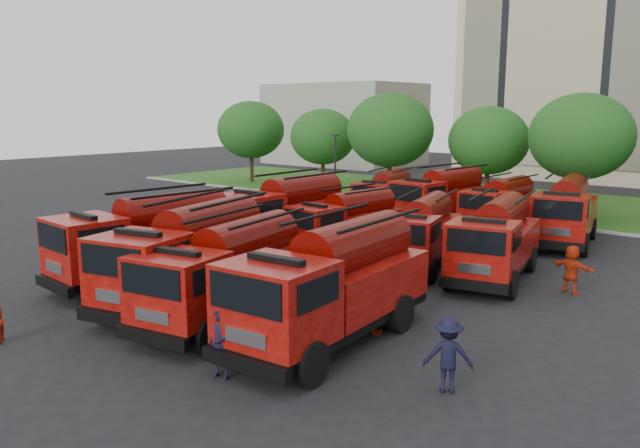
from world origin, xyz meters
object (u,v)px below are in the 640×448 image
at_px(firefighter_3, 447,391).
at_px(fire_truck_4, 286,212).
at_px(firefighter_4, 219,270).
at_px(fire_truck_2, 228,273).
at_px(fire_truck_3, 332,284).
at_px(fire_truck_10, 501,205).
at_px(firefighter_2, 375,334).
at_px(fire_truck_11, 566,211).
at_px(fire_truck_7, 496,240).
at_px(firefighter_0, 222,378).
at_px(fire_truck_6, 422,232).
at_px(fire_truck_5, 347,222).
at_px(fire_truck_8, 386,195).
at_px(firefighter_5, 570,293).
at_px(fire_truck_1, 190,255).
at_px(fire_truck_9, 442,197).
at_px(fire_truck_0, 148,239).

bearing_deg(firefighter_3, fire_truck_4, -64.72).
bearing_deg(firefighter_4, fire_truck_2, -165.31).
xyz_separation_m(fire_truck_3, firefighter_4, (-9.24, 3.51, -1.82)).
distance_m(fire_truck_10, firefighter_2, 19.00).
bearing_deg(firefighter_3, fire_truck_11, -110.20).
bearing_deg(fire_truck_7, firefighter_0, -107.90).
bearing_deg(fire_truck_2, firefighter_2, 14.40).
distance_m(fire_truck_4, fire_truck_6, 7.38).
xyz_separation_m(fire_truck_10, firefighter_0, (2.87, -23.79, -1.52)).
relative_size(fire_truck_3, firefighter_4, 5.42).
bearing_deg(firefighter_2, firefighter_0, 143.01).
distance_m(fire_truck_2, firefighter_2, 5.20).
bearing_deg(fire_truck_5, fire_truck_6, 3.47).
height_order(fire_truck_2, firefighter_4, fire_truck_2).
bearing_deg(fire_truck_10, firefighter_2, -77.17).
xyz_separation_m(fire_truck_6, fire_truck_8, (-8.18, 9.32, -0.03)).
bearing_deg(firefighter_5, fire_truck_5, 13.36).
distance_m(fire_truck_1, fire_truck_11, 20.30).
xyz_separation_m(fire_truck_3, fire_truck_11, (0.55, 18.78, -0.10)).
bearing_deg(fire_truck_7, fire_truck_9, 117.16).
relative_size(fire_truck_8, fire_truck_9, 0.90).
distance_m(fire_truck_1, fire_truck_3, 6.28).
height_order(firefighter_2, firefighter_4, firefighter_2).
relative_size(fire_truck_2, firefighter_5, 4.05).
xyz_separation_m(fire_truck_1, fire_truck_8, (-4.65, 19.46, -0.30)).
bearing_deg(firefighter_4, fire_truck_1, -179.63).
xyz_separation_m(fire_truck_0, firefighter_4, (0.68, 3.11, -1.80)).
bearing_deg(fire_truck_11, fire_truck_0, -132.04).
height_order(fire_truck_0, fire_truck_7, fire_truck_0).
distance_m(fire_truck_4, fire_truck_9, 10.91).
bearing_deg(fire_truck_6, fire_truck_9, 98.14).
distance_m(fire_truck_3, firefighter_2, 2.39).
bearing_deg(firefighter_0, fire_truck_9, 96.72).
relative_size(fire_truck_6, fire_truck_7, 0.94).
bearing_deg(fire_truck_4, fire_truck_6, 7.06).
height_order(fire_truck_10, firefighter_2, fire_truck_10).
bearing_deg(firefighter_0, fire_truck_10, 88.21).
distance_m(firefighter_0, firefighter_2, 5.44).
height_order(fire_truck_7, firefighter_4, fire_truck_7).
bearing_deg(fire_truck_5, fire_truck_3, -49.34).
height_order(fire_truck_5, firefighter_5, fire_truck_5).
height_order(fire_truck_4, firefighter_2, fire_truck_4).
height_order(fire_truck_1, firefighter_0, fire_truck_1).
height_order(fire_truck_10, firefighter_5, fire_truck_10).
bearing_deg(firefighter_0, fire_truck_2, 126.76).
relative_size(fire_truck_7, firefighter_2, 4.35).
bearing_deg(fire_truck_6, fire_truck_0, -143.44).
height_order(fire_truck_8, fire_truck_9, fire_truck_9).
relative_size(fire_truck_4, firefighter_4, 5.29).
height_order(fire_truck_3, fire_truck_11, fire_truck_3).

